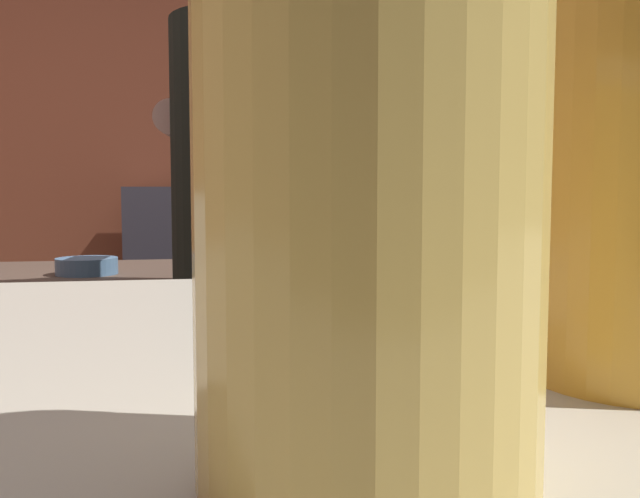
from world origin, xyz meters
TOP-DOWN VIEW (x-y plane):
  - wall_back at (0.00, 2.20)m, footprint 5.20×0.10m
  - prep_counter at (0.35, 0.70)m, footprint 2.10×0.60m
  - back_shelf at (0.18, 1.92)m, footprint 0.90×0.36m
  - bartender at (0.18, 0.25)m, footprint 0.44×0.52m
  - knife_block at (0.91, 0.61)m, footprint 0.10×0.08m
  - mixing_bowl at (-0.23, 0.60)m, footprint 0.16×0.16m
  - chefs_knife at (0.46, 0.65)m, footprint 0.24×0.04m
  - pint_glass_far at (0.13, -1.18)m, footprint 0.08×0.08m
  - bottle_soy at (0.32, 1.96)m, footprint 0.05×0.05m
  - bottle_vinegar at (0.02, 1.94)m, footprint 0.06×0.06m
  - bottle_olive_oil at (0.44, 1.95)m, footprint 0.07×0.07m
  - bottle_hot_sauce at (0.53, 2.00)m, footprint 0.07×0.07m

SIDE VIEW (x-z plane):
  - prep_counter at x=0.35m, z-range 0.00..0.93m
  - back_shelf at x=0.18m, z-range 0.00..1.18m
  - chefs_knife at x=0.46m, z-range 0.93..0.94m
  - mixing_bowl at x=-0.23m, z-range 0.93..0.98m
  - bartender at x=0.18m, z-range 0.14..1.89m
  - knife_block at x=0.91m, z-range 0.89..1.18m
  - pint_glass_far at x=0.13m, z-range 1.08..1.21m
  - bottle_olive_oil at x=0.44m, z-range 1.16..1.34m
  - bottle_vinegar at x=0.02m, z-range 1.15..1.38m
  - bottle_soy at x=0.32m, z-range 1.15..1.38m
  - bottle_hot_sauce at x=0.53m, z-range 1.15..1.41m
  - wall_back at x=0.00m, z-range 0.00..2.70m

